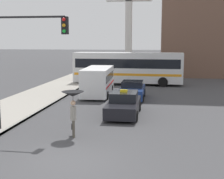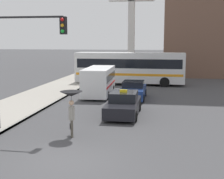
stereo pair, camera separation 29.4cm
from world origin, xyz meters
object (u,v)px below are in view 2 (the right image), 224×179
Objects in this scene: sedan_red at (133,91)px; pedestrian_with_umbrella at (71,100)px; city_bus at (130,67)px; taxi at (123,105)px; traffic_light at (22,49)px; ambulance_van at (99,80)px; monument_cross at (131,14)px.

pedestrian_with_umbrella is at bearing 79.63° from sedan_red.
city_bus is (-1.15, 8.08, 1.18)m from sedan_red.
sedan_red is at bearing -90.52° from taxi.
city_bus is at bearing -18.83° from pedestrian_with_umbrella.
traffic_light reaches higher than pedestrian_with_umbrella.
city_bus is at bearing -81.90° from sedan_red.
ambulance_van is 0.97× the size of traffic_light.
traffic_light is (-3.19, -17.95, 2.25)m from city_bus.
pedestrian_with_umbrella is (-1.87, -10.22, 1.11)m from sedan_red.
ambulance_van is 11.30m from traffic_light.
ambulance_van is at bearing 82.53° from traffic_light.
pedestrian_with_umbrella is (-1.82, -4.76, 1.11)m from taxi.
city_bus reaches higher than sedan_red.
monument_cross reaches higher than taxi.
ambulance_van is at bearing 167.54° from city_bus.
pedestrian_with_umbrella is 32.57m from monument_cross.
taxi is at bearing -84.96° from monument_cross.
monument_cross is at bearing -93.65° from ambulance_van.
sedan_red is 8.24m from city_bus.
taxi is 0.40× the size of city_bus.
monument_cross is at bearing 6.94° from city_bus.
pedestrian_with_umbrella is 3.40m from traffic_light.
sedan_red is 23.12m from monument_cross.
taxi is 2.04× the size of pedestrian_with_umbrella.
traffic_light is at bearing 80.19° from ambulance_van.
traffic_light is (-4.34, -9.87, 3.43)m from sedan_red.
city_bus reaches higher than pedestrian_with_umbrella.
pedestrian_with_umbrella is at bearing -88.98° from monument_cross.
taxi is 5.21m from pedestrian_with_umbrella.
traffic_light is 31.89m from monument_cross.
monument_cross reaches higher than pedestrian_with_umbrella.
traffic_light is at bearing 66.28° from sedan_red.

